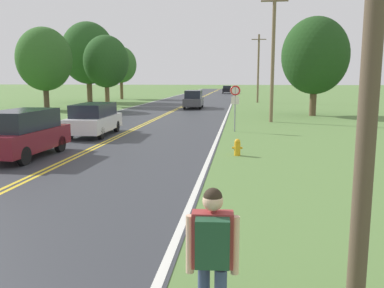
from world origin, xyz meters
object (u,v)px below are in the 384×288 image
at_px(tree_right_cluster, 44,59).
at_px(car_black_hatchback_receding, 227,89).
at_px(traffic_sign, 235,97).
at_px(tree_behind_sign, 106,62).
at_px(car_maroon_van_approaching, 23,133).
at_px(car_dark_grey_suv_mid_far, 194,99).
at_px(hitchhiker_person, 212,249).
at_px(tree_left_verge, 315,56).
at_px(car_white_van_mid_near, 94,119).
at_px(tree_far_back, 121,65).
at_px(fire_hydrant, 237,147).
at_px(tree_mid_treeline, 88,53).

height_order(tree_right_cluster, car_black_hatchback_receding, tree_right_cluster).
bearing_deg(traffic_sign, tree_behind_sign, 125.63).
relative_size(tree_behind_sign, car_black_hatchback_receding, 2.13).
bearing_deg(car_maroon_van_approaching, car_dark_grey_suv_mid_far, -5.36).
height_order(tree_behind_sign, car_black_hatchback_receding, tree_behind_sign).
distance_m(hitchhiker_person, tree_left_verge, 30.48).
bearing_deg(car_black_hatchback_receding, car_white_van_mid_near, -6.25).
bearing_deg(tree_left_verge, tree_right_cluster, 171.70).
distance_m(traffic_sign, car_dark_grey_suv_mid_far, 18.60).
distance_m(tree_right_cluster, tree_far_back, 21.31).
xyz_separation_m(tree_left_verge, car_white_van_mid_near, (-13.47, -13.37, -3.89)).
height_order(hitchhiker_person, tree_behind_sign, tree_behind_sign).
xyz_separation_m(fire_hydrant, traffic_sign, (-0.22, 7.31, 1.64)).
relative_size(hitchhiker_person, fire_hydrant, 2.69).
bearing_deg(car_white_van_mid_near, tree_left_verge, -47.30).
bearing_deg(tree_left_verge, tree_mid_treeline, 146.67).
height_order(tree_left_verge, car_white_van_mid_near, tree_left_verge).
relative_size(tree_far_back, car_dark_grey_suv_mid_far, 1.55).
xyz_separation_m(traffic_sign, tree_behind_sign, (-14.03, 19.57, 2.79)).
bearing_deg(tree_left_verge, car_black_hatchback_receding, 100.01).
height_order(tree_behind_sign, car_white_van_mid_near, tree_behind_sign).
height_order(tree_mid_treeline, car_white_van_mid_near, tree_mid_treeline).
xyz_separation_m(tree_mid_treeline, car_maroon_van_approaching, (11.15, -36.12, -5.21)).
bearing_deg(tree_behind_sign, tree_right_cluster, -130.80).
height_order(tree_far_back, car_white_van_mid_near, tree_far_back).
bearing_deg(tree_far_back, car_maroon_van_approaching, -78.04).
relative_size(hitchhiker_person, car_white_van_mid_near, 0.38).
height_order(tree_left_verge, tree_right_cluster, tree_left_verge).
relative_size(tree_left_verge, car_dark_grey_suv_mid_far, 1.60).
bearing_deg(car_black_hatchback_receding, tree_left_verge, 8.11).
distance_m(fire_hydrant, car_black_hatchback_receding, 67.60).
bearing_deg(car_white_van_mid_near, car_black_hatchback_receding, -6.42).
xyz_separation_m(tree_far_back, car_black_hatchback_receding, (14.67, 24.46, -4.13)).
bearing_deg(traffic_sign, car_dark_grey_suv_mid_far, 103.87).
distance_m(tree_left_verge, car_white_van_mid_near, 19.37).
xyz_separation_m(tree_mid_treeline, car_white_van_mid_near, (11.64, -29.88, -5.27)).
bearing_deg(tree_far_back, tree_mid_treeline, -101.71).
relative_size(car_dark_grey_suv_mid_far, car_black_hatchback_receding, 1.39).
bearing_deg(fire_hydrant, tree_right_cluster, 130.53).
bearing_deg(car_white_van_mid_near, car_dark_grey_suv_mid_far, -10.14).
bearing_deg(car_maroon_van_approaching, tree_behind_sign, 14.21).
bearing_deg(fire_hydrant, tree_mid_treeline, 118.96).
bearing_deg(car_dark_grey_suv_mid_far, tree_left_verge, 54.21).
relative_size(tree_mid_treeline, tree_right_cluster, 1.28).
relative_size(tree_right_cluster, car_black_hatchback_receding, 2.21).
bearing_deg(car_black_hatchback_receding, car_maroon_van_approaching, -6.26).
relative_size(traffic_sign, tree_far_back, 0.34).
height_order(hitchhiker_person, traffic_sign, traffic_sign).
bearing_deg(tree_behind_sign, car_maroon_van_approaching, -77.65).
bearing_deg(car_dark_grey_suv_mid_far, tree_far_back, -146.01).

